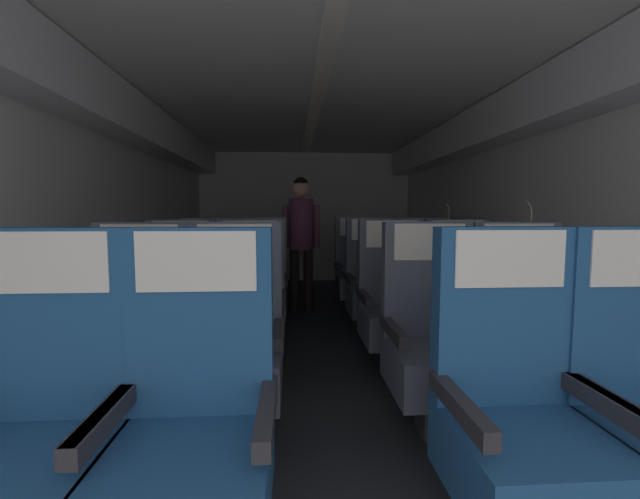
% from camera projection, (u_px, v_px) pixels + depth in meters
% --- Properties ---
extents(ground, '(3.79, 7.62, 0.02)m').
position_uv_depth(ground, '(319.00, 350.00, 3.54)').
color(ground, '#23282D').
extents(fuselage_shell, '(3.67, 7.27, 2.22)m').
position_uv_depth(fuselage_shell, '(317.00, 164.00, 3.68)').
color(fuselage_shell, silver).
rests_on(fuselage_shell, ground).
extents(seat_a_left_window, '(0.52, 0.52, 1.11)m').
position_uv_depth(seat_a_left_window, '(37.00, 436.00, 1.29)').
color(seat_a_left_window, '#38383D').
rests_on(seat_a_left_window, ground).
extents(seat_a_left_aisle, '(0.52, 0.52, 1.11)m').
position_uv_depth(seat_a_left_aisle, '(194.00, 431.00, 1.31)').
color(seat_a_left_aisle, '#38383D').
rests_on(seat_a_left_aisle, ground).
extents(seat_a_right_window, '(0.52, 0.52, 1.11)m').
position_uv_depth(seat_a_right_window, '(519.00, 419.00, 1.39)').
color(seat_a_right_window, '#38383D').
rests_on(seat_a_right_window, ground).
extents(seat_b_left_window, '(0.52, 0.52, 1.11)m').
position_uv_depth(seat_b_left_window, '(137.00, 349.00, 2.11)').
color(seat_b_left_window, '#38383D').
rests_on(seat_b_left_window, ground).
extents(seat_b_left_aisle, '(0.52, 0.52, 1.11)m').
position_uv_depth(seat_b_left_aisle, '(234.00, 346.00, 2.16)').
color(seat_b_left_aisle, '#38383D').
rests_on(seat_b_left_aisle, ground).
extents(seat_b_right_aisle, '(0.52, 0.52, 1.11)m').
position_uv_depth(seat_b_right_aisle, '(524.00, 341.00, 2.23)').
color(seat_b_right_aisle, '#38383D').
rests_on(seat_b_right_aisle, ground).
extents(seat_b_right_window, '(0.52, 0.52, 1.11)m').
position_uv_depth(seat_b_right_window, '(433.00, 342.00, 2.22)').
color(seat_b_right_window, '#38383D').
rests_on(seat_b_right_window, ground).
extents(seat_c_left_window, '(0.52, 0.52, 1.11)m').
position_uv_depth(seat_c_left_window, '(179.00, 311.00, 2.93)').
color(seat_c_left_window, '#38383D').
rests_on(seat_c_left_window, ground).
extents(seat_c_left_aisle, '(0.52, 0.52, 1.11)m').
position_uv_depth(seat_c_left_aisle, '(250.00, 309.00, 2.99)').
color(seat_c_left_aisle, '#38383D').
rests_on(seat_c_left_aisle, ground).
extents(seat_c_right_aisle, '(0.52, 0.52, 1.11)m').
position_uv_depth(seat_c_right_aisle, '(461.00, 306.00, 3.07)').
color(seat_c_right_aisle, '#38383D').
rests_on(seat_c_right_aisle, ground).
extents(seat_c_right_window, '(0.52, 0.52, 1.11)m').
position_uv_depth(seat_c_right_window, '(394.00, 307.00, 3.06)').
color(seat_c_right_window, '#38383D').
rests_on(seat_c_right_window, ground).
extents(seat_d_left_window, '(0.52, 0.52, 1.11)m').
position_uv_depth(seat_d_left_window, '(207.00, 288.00, 3.79)').
color(seat_d_left_window, '#38383D').
rests_on(seat_d_left_window, ground).
extents(seat_d_left_aisle, '(0.52, 0.52, 1.11)m').
position_uv_depth(seat_d_left_aisle, '(260.00, 288.00, 3.81)').
color(seat_d_left_aisle, '#38383D').
rests_on(seat_d_left_aisle, ground).
extents(seat_d_right_aisle, '(0.52, 0.52, 1.11)m').
position_uv_depth(seat_d_right_aisle, '(424.00, 286.00, 3.90)').
color(seat_d_right_aisle, '#38383D').
rests_on(seat_d_right_aisle, ground).
extents(seat_d_right_window, '(0.52, 0.52, 1.11)m').
position_uv_depth(seat_d_right_window, '(374.00, 286.00, 3.89)').
color(seat_d_right_window, '#38383D').
rests_on(seat_d_right_window, ground).
extents(seat_e_left_window, '(0.52, 0.52, 1.11)m').
position_uv_depth(seat_e_left_window, '(220.00, 275.00, 4.62)').
color(seat_e_left_window, '#38383D').
rests_on(seat_e_left_window, ground).
extents(seat_e_left_aisle, '(0.52, 0.52, 1.11)m').
position_uv_depth(seat_e_left_aisle, '(264.00, 275.00, 4.63)').
color(seat_e_left_aisle, '#38383D').
rests_on(seat_e_left_aisle, ground).
extents(seat_e_right_aisle, '(0.52, 0.52, 1.11)m').
position_uv_depth(seat_e_right_aisle, '(401.00, 273.00, 4.76)').
color(seat_e_right_aisle, '#38383D').
rests_on(seat_e_right_aisle, ground).
extents(seat_e_right_window, '(0.52, 0.52, 1.11)m').
position_uv_depth(seat_e_right_window, '(358.00, 274.00, 4.70)').
color(seat_e_right_window, '#38383D').
rests_on(seat_e_right_window, ground).
extents(flight_attendant, '(0.43, 0.28, 1.56)m').
position_uv_depth(flight_attendant, '(301.00, 230.00, 4.80)').
color(flight_attendant, black).
rests_on(flight_attendant, ground).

